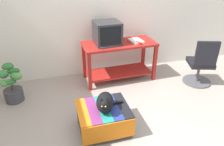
{
  "coord_description": "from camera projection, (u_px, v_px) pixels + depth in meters",
  "views": [
    {
      "loc": [
        -0.84,
        -2.0,
        2.12
      ],
      "look_at": [
        -0.02,
        0.85,
        0.55
      ],
      "focal_mm": 34.8,
      "sensor_mm": 36.0,
      "label": 1
    }
  ],
  "objects": [
    {
      "name": "tv_monitor",
      "position": [
        107.0,
        33.0,
        3.85
      ],
      "size": [
        0.46,
        0.45,
        0.4
      ],
      "rotation": [
        0.0,
        0.0,
        0.03
      ],
      "color": "#28282B",
      "rests_on": "desk"
    },
    {
      "name": "cat",
      "position": [
        105.0,
        102.0,
        2.79
      ],
      "size": [
        0.43,
        0.41,
        0.28
      ],
      "rotation": [
        0.0,
        0.0,
        -0.32
      ],
      "color": "black",
      "rests_on": "ottoman_with_blanket"
    },
    {
      "name": "desk",
      "position": [
        119.0,
        55.0,
        4.1
      ],
      "size": [
        1.36,
        0.63,
        0.75
      ],
      "rotation": [
        0.0,
        0.0,
        0.03
      ],
      "color": "maroon",
      "rests_on": "ground_plane"
    },
    {
      "name": "stapler",
      "position": [
        139.0,
        43.0,
        3.9
      ],
      "size": [
        0.07,
        0.12,
        0.04
      ],
      "primitive_type": "cube",
      "rotation": [
        0.0,
        0.0,
        0.33
      ],
      "color": "#A31E1E",
      "rests_on": "desk"
    },
    {
      "name": "book",
      "position": [
        136.0,
        41.0,
        4.02
      ],
      "size": [
        0.24,
        0.31,
        0.04
      ],
      "primitive_type": "cube",
      "rotation": [
        0.0,
        0.0,
        0.12
      ],
      "color": "white",
      "rests_on": "desk"
    },
    {
      "name": "office_chair",
      "position": [
        201.0,
        65.0,
        3.97
      ],
      "size": [
        0.53,
        0.53,
        0.89
      ],
      "rotation": [
        0.0,
        0.0,
        2.83
      ],
      "color": "#4C4C51",
      "rests_on": "ground_plane"
    },
    {
      "name": "potted_plant",
      "position": [
        12.0,
        86.0,
        3.54
      ],
      "size": [
        0.39,
        0.35,
        0.63
      ],
      "color": "#3D3D42",
      "rests_on": "ground_plane"
    },
    {
      "name": "back_wall",
      "position": [
        96.0,
        8.0,
        4.03
      ],
      "size": [
        8.0,
        0.1,
        2.6
      ],
      "primitive_type": "cube",
      "color": "silver",
      "rests_on": "ground_plane"
    },
    {
      "name": "keyboard",
      "position": [
        110.0,
        46.0,
        3.81
      ],
      "size": [
        0.41,
        0.19,
        0.02
      ],
      "primitive_type": "cube",
      "rotation": [
        0.0,
        0.0,
        0.1
      ],
      "color": "#333338",
      "rests_on": "desk"
    },
    {
      "name": "ground_plane",
      "position": [
        131.0,
        138.0,
        2.89
      ],
      "size": [
        14.0,
        14.0,
        0.0
      ],
      "primitive_type": "plane",
      "color": "#9E9389"
    },
    {
      "name": "ottoman_with_blanket",
      "position": [
        103.0,
        119.0,
        2.97
      ],
      "size": [
        0.69,
        0.61,
        0.36
      ],
      "color": "#4C4238",
      "rests_on": "ground_plane"
    }
  ]
}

